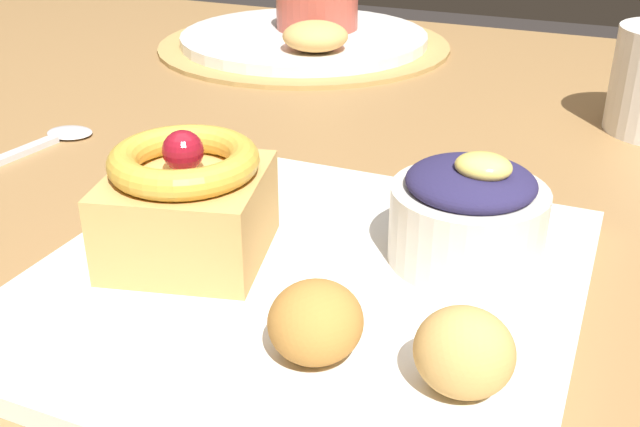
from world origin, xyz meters
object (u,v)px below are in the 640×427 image
(back_plate, at_px, (304,38))
(berry_ramekin, at_px, (468,214))
(front_plate, at_px, (306,283))
(back_ramekin, at_px, (317,3))
(spoon, at_px, (44,143))
(fritter_front, at_px, (464,352))
(fritter_middle, at_px, (316,322))
(back_pastry, at_px, (315,36))
(cake_slice, at_px, (192,202))

(back_plate, bearing_deg, berry_ramekin, -55.99)
(front_plate, bearing_deg, back_ramekin, 112.68)
(front_plate, bearing_deg, spoon, 157.61)
(fritter_front, relative_size, fritter_middle, 0.96)
(berry_ramekin, bearing_deg, fritter_middle, -110.23)
(front_plate, xyz_separation_m, back_pastry, (-0.18, 0.42, 0.03))
(cake_slice, distance_m, berry_ramekin, 0.15)
(front_plate, distance_m, back_pastry, 0.46)
(back_ramekin, height_order, back_pastry, back_ramekin)
(fritter_front, xyz_separation_m, fritter_middle, (-0.07, -0.00, -0.00))
(fritter_front, distance_m, back_plate, 0.64)
(cake_slice, distance_m, fritter_front, 0.18)
(cake_slice, relative_size, fritter_middle, 2.26)
(berry_ramekin, bearing_deg, back_ramekin, 121.96)
(front_plate, relative_size, back_pastry, 4.05)
(back_plate, relative_size, spoon, 2.30)
(fritter_middle, height_order, spoon, fritter_middle)
(fritter_front, relative_size, spoon, 0.34)
(spoon, bearing_deg, fritter_middle, -112.27)
(spoon, bearing_deg, front_plate, -105.08)
(back_plate, bearing_deg, cake_slice, -72.59)
(berry_ramekin, relative_size, back_pastry, 1.22)
(fritter_front, xyz_separation_m, spoon, (-0.39, 0.18, -0.03))
(back_pastry, distance_m, spoon, 0.33)
(spoon, bearing_deg, back_ramekin, -2.40)
(front_plate, height_order, fritter_middle, fritter_middle)
(front_plate, xyz_separation_m, back_ramekin, (-0.22, 0.52, 0.04))
(berry_ramekin, xyz_separation_m, fritter_middle, (-0.04, -0.11, -0.01))
(fritter_front, bearing_deg, back_ramekin, 118.70)
(front_plate, height_order, cake_slice, cake_slice)
(spoon, bearing_deg, back_plate, -2.42)
(back_ramekin, xyz_separation_m, back_pastry, (0.04, -0.10, -0.01))
(front_plate, distance_m, fritter_front, 0.12)
(cake_slice, height_order, fritter_front, cake_slice)
(front_plate, relative_size, back_plate, 0.99)
(fritter_middle, bearing_deg, back_plate, 114.72)
(fritter_front, height_order, spoon, fritter_front)
(cake_slice, bearing_deg, fritter_middle, -30.23)
(berry_ramekin, xyz_separation_m, fritter_front, (0.03, -0.11, -0.01))
(berry_ramekin, xyz_separation_m, back_pastry, (-0.25, 0.37, -0.01))
(front_plate, relative_size, back_ramekin, 2.94)
(front_plate, relative_size, spoon, 2.28)
(cake_slice, bearing_deg, fritter_front, -18.43)
(berry_ramekin, distance_m, back_pastry, 0.45)
(berry_ramekin, relative_size, back_plate, 0.30)
(cake_slice, xyz_separation_m, back_pastry, (-0.11, 0.43, -0.01))
(back_pastry, bearing_deg, front_plate, -67.21)
(back_ramekin, bearing_deg, berry_ramekin, -58.04)
(front_plate, height_order, fritter_front, fritter_front)
(berry_ramekin, distance_m, spoon, 0.37)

